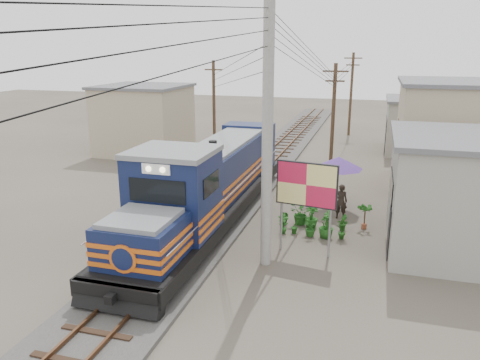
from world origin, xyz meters
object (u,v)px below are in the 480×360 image
(locomotive, at_px, (209,186))
(vendor, at_px, (341,201))
(market_umbrella, at_px, (339,163))
(billboard, at_px, (307,187))

(locomotive, relative_size, vendor, 9.89)
(locomotive, height_order, market_umbrella, locomotive)
(market_umbrella, xyz_separation_m, vendor, (0.31, -1.47, -1.52))
(locomotive, bearing_deg, billboard, -23.84)
(locomotive, relative_size, market_umbrella, 5.62)
(locomotive, bearing_deg, market_umbrella, 34.38)
(billboard, distance_m, vendor, 4.93)
(billboard, xyz_separation_m, market_umbrella, (0.75, 5.89, -0.39))
(locomotive, xyz_separation_m, vendor, (5.84, 2.31, -0.96))
(market_umbrella, height_order, vendor, market_umbrella)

